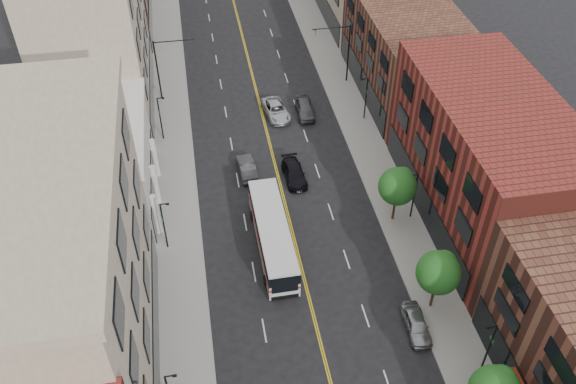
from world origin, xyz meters
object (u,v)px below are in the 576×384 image
car_lane_behind (247,168)px  car_lane_b (276,110)px  car_lane_a (294,173)px  car_parked_far (416,324)px  car_lane_c (305,108)px  city_bus (273,234)px

car_lane_behind → car_lane_b: size_ratio=0.85×
car_lane_behind → car_lane_a: 4.75m
car_lane_b → car_parked_far: bearing=-86.7°
car_lane_b → car_lane_c: (3.20, -0.35, 0.07)m
car_parked_far → car_lane_behind: bearing=118.5°
city_bus → car_lane_b: size_ratio=2.27×
car_parked_far → car_lane_c: size_ratio=0.88×
car_lane_behind → car_lane_c: car_lane_c is taller
car_lane_behind → car_lane_c: 11.90m
city_bus → car_lane_behind: size_ratio=2.69×
city_bus → car_lane_a: city_bus is taller
city_bus → car_lane_a: 9.58m
car_lane_a → car_lane_b: (0.00, 11.11, 0.03)m
car_lane_behind → car_lane_a: car_lane_behind is taller
car_lane_a → car_lane_b: bearing=87.4°
car_lane_a → car_lane_c: car_lane_c is taller
car_lane_b → city_bus: bearing=-107.7°
city_bus → car_lane_c: bearing=70.6°
car_lane_a → car_lane_c: (3.20, 10.76, 0.10)m
car_parked_far → car_lane_b: size_ratio=0.79×
car_lane_behind → car_lane_a: bearing=156.0°
city_bus → car_parked_far: city_bus is taller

